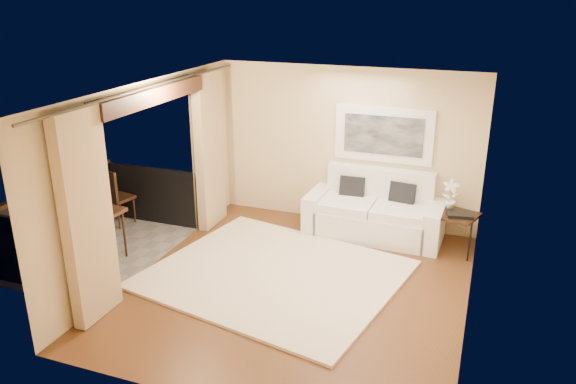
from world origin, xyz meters
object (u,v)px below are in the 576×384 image
at_px(orchid, 451,195).
at_px(balcony_chair_near, 67,246).
at_px(balcony_chair_far, 112,193).
at_px(ice_bucket, 90,203).
at_px(sofa, 375,213).
at_px(side_table, 456,217).
at_px(bistro_table, 94,217).

relative_size(orchid, balcony_chair_near, 0.55).
bearing_deg(balcony_chair_far, balcony_chair_near, 118.85).
bearing_deg(ice_bucket, balcony_chair_far, 113.76).
xyz_separation_m(sofa, side_table, (1.30, -0.26, 0.21)).
xyz_separation_m(sofa, balcony_chair_near, (-3.71, -3.01, 0.14)).
height_order(bistro_table, balcony_chair_near, balcony_chair_near).
xyz_separation_m(orchid, bistro_table, (-4.85, -2.33, -0.16)).
bearing_deg(sofa, bistro_table, -144.71).
xyz_separation_m(side_table, bistro_table, (-4.98, -2.17, 0.14)).
distance_m(side_table, bistro_table, 5.43).
bearing_deg(balcony_chair_far, orchid, -157.53).
height_order(orchid, balcony_chair_near, orchid).
distance_m(balcony_chair_far, ice_bucket, 1.31).
relative_size(orchid, bistro_table, 0.61).
xyz_separation_m(sofa, ice_bucket, (-3.78, -2.37, 0.53)).
relative_size(side_table, orchid, 1.53).
relative_size(bistro_table, balcony_chair_near, 0.90).
distance_m(orchid, ice_bucket, 5.45).
distance_m(balcony_chair_far, balcony_chair_near, 1.90).
bearing_deg(sofa, ice_bucket, -146.12).
xyz_separation_m(balcony_chair_far, balcony_chair_near, (0.58, -1.81, -0.08)).
bearing_deg(ice_bucket, balcony_chair_near, -84.29).
xyz_separation_m(sofa, orchid, (1.18, -0.11, 0.51)).
distance_m(sofa, orchid, 1.29).
bearing_deg(balcony_chair_near, ice_bucket, 114.43).
height_order(side_table, balcony_chair_far, balcony_chair_far).
height_order(balcony_chair_far, balcony_chair_near, balcony_chair_far).
distance_m(orchid, bistro_table, 5.38).
xyz_separation_m(bistro_table, ice_bucket, (-0.10, 0.06, 0.18)).
height_order(bistro_table, balcony_chair_far, balcony_chair_far).
relative_size(side_table, balcony_chair_far, 0.73).
relative_size(sofa, balcony_chair_near, 2.51).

